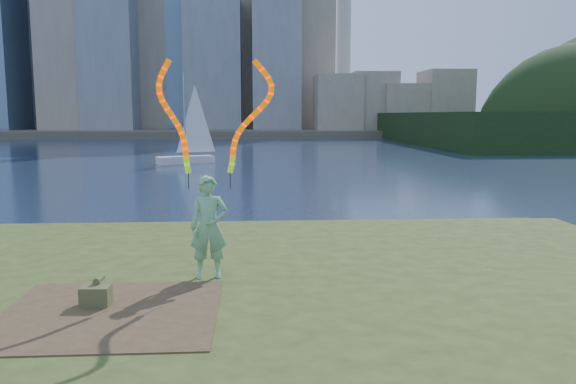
{
  "coord_description": "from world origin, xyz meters",
  "views": [
    {
      "loc": [
        -0.04,
        -11.38,
        3.73
      ],
      "look_at": [
        0.72,
        1.0,
        2.02
      ],
      "focal_mm": 35.0,
      "sensor_mm": 36.0,
      "label": 1
    }
  ],
  "objects": [
    {
      "name": "dirt_patch",
      "position": [
        -2.2,
        -3.2,
        0.81
      ],
      "size": [
        3.2,
        3.0,
        0.02
      ],
      "primitive_type": "cube",
      "color": "#47331E",
      "rests_on": "grassy_knoll"
    },
    {
      "name": "far_shore",
      "position": [
        0.0,
        95.0,
        0.6
      ],
      "size": [
        320.0,
        40.0,
        1.2
      ],
      "primitive_type": "cube",
      "color": "#4D4838",
      "rests_on": "ground"
    },
    {
      "name": "canvas_bag",
      "position": [
        -2.48,
        -2.85,
        0.97
      ],
      "size": [
        0.45,
        0.52,
        0.42
      ],
      "rotation": [
        0.0,
        0.0,
        -0.05
      ],
      "color": "#4D5429",
      "rests_on": "grassy_knoll"
    },
    {
      "name": "woman_with_ribbons",
      "position": [
        -0.85,
        -1.39,
        2.19
      ],
      "size": [
        2.14,
        0.5,
        4.21
      ],
      "rotation": [
        0.0,
        0.0,
        0.08
      ],
      "color": "#167C2E",
      "rests_on": "grassy_knoll"
    },
    {
      "name": "grassy_knoll",
      "position": [
        0.0,
        -2.3,
        0.34
      ],
      "size": [
        20.0,
        18.0,
        0.8
      ],
      "color": "#344217",
      "rests_on": "ground"
    },
    {
      "name": "sailboat",
      "position": [
        -5.06,
        32.19,
        1.19
      ],
      "size": [
        4.5,
        2.92,
        6.92
      ],
      "rotation": [
        0.0,
        0.0,
        0.39
      ],
      "color": "silver",
      "rests_on": "ground"
    },
    {
      "name": "ground",
      "position": [
        0.0,
        0.0,
        0.0
      ],
      "size": [
        320.0,
        320.0,
        0.0
      ],
      "primitive_type": "plane",
      "color": "#1B2843",
      "rests_on": "ground"
    }
  ]
}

